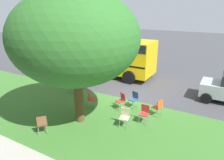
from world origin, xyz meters
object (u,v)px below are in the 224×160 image
(chair_4, at_px, (158,106))
(chair_7, at_px, (121,100))
(school_bus, at_px, (92,51))
(chair_6, at_px, (134,98))
(chair_0, at_px, (125,116))
(chair_2, at_px, (42,123))
(street_tree, at_px, (75,38))
(chair_1, at_px, (91,98))
(chair_3, at_px, (145,112))
(chair_5, at_px, (70,84))

(chair_4, distance_m, chair_7, 1.99)
(chair_4, relative_size, school_bus, 0.08)
(chair_6, bearing_deg, school_bus, -37.58)
(chair_0, height_order, chair_2, same)
(chair_4, bearing_deg, school_bus, -33.53)
(street_tree, bearing_deg, chair_1, -76.55)
(chair_3, height_order, chair_5, same)
(chair_7, bearing_deg, chair_2, 63.70)
(chair_4, bearing_deg, chair_1, 11.97)
(chair_0, xyz_separation_m, school_bus, (6.21, -6.48, 1.24))
(chair_3, relative_size, school_bus, 0.08)
(chair_5, bearing_deg, chair_2, 115.42)
(chair_1, xyz_separation_m, school_bus, (3.73, -5.56, 1.24))
(chair_5, height_order, chair_7, same)
(school_bus, bearing_deg, chair_2, 111.17)
(chair_6, bearing_deg, chair_4, 166.46)
(school_bus, bearing_deg, chair_0, 133.79)
(street_tree, relative_size, chair_2, 6.83)
(chair_0, distance_m, chair_2, 3.64)
(school_bus, bearing_deg, chair_1, 123.89)
(street_tree, bearing_deg, chair_7, -119.59)
(chair_1, height_order, school_bus, school_bus)
(chair_6, distance_m, school_bus, 7.41)
(chair_6, xyz_separation_m, school_bus, (5.79, -4.46, 1.24))
(chair_0, height_order, chair_6, same)
(chair_0, xyz_separation_m, chair_1, (2.48, -0.92, 0.00))
(street_tree, xyz_separation_m, school_bus, (4.10, -7.08, -2.19))
(chair_2, bearing_deg, chair_7, -116.30)
(street_tree, xyz_separation_m, chair_5, (2.72, -2.55, -3.43))
(chair_3, bearing_deg, chair_2, 41.52)
(chair_1, bearing_deg, chair_6, -151.84)
(chair_5, xyz_separation_m, school_bus, (1.38, -4.53, 1.24))
(street_tree, bearing_deg, school_bus, -59.93)
(chair_0, distance_m, chair_6, 2.07)
(chair_0, bearing_deg, chair_5, -22.00)
(chair_1, relative_size, chair_2, 1.00)
(street_tree, relative_size, chair_1, 6.83)
(chair_0, relative_size, school_bus, 0.08)
(chair_0, bearing_deg, chair_6, -78.26)
(chair_0, relative_size, chair_5, 1.00)
(chair_2, bearing_deg, school_bus, -68.83)
(chair_1, height_order, chair_6, same)
(street_tree, distance_m, chair_2, 3.90)
(street_tree, height_order, chair_5, street_tree)
(school_bus, bearing_deg, street_tree, 120.07)
(chair_2, relative_size, chair_3, 1.00)
(street_tree, bearing_deg, chair_5, -43.17)
(chair_2, bearing_deg, chair_1, -95.84)
(chair_5, distance_m, school_bus, 4.89)
(chair_1, distance_m, chair_2, 3.25)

